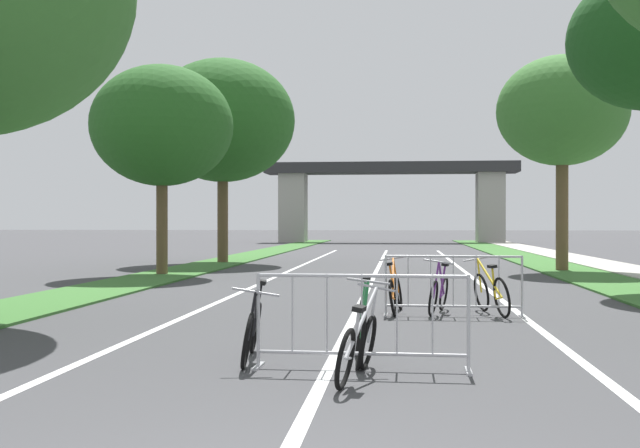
% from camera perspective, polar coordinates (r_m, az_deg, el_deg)
% --- Properties ---
extents(grass_verge_left, '(2.08, 70.50, 0.05)m').
position_cam_1_polar(grass_verge_left, '(33.49, -6.29, -2.58)').
color(grass_verge_left, '#386B2D').
rests_on(grass_verge_left, ground).
extents(grass_verge_right, '(2.08, 70.50, 0.05)m').
position_cam_1_polar(grass_verge_right, '(33.19, 15.35, -2.61)').
color(grass_verge_right, '#386B2D').
rests_on(grass_verge_right, ground).
extents(sidewalk_path_right, '(1.92, 70.50, 0.08)m').
position_cam_1_polar(sidewalk_path_right, '(33.58, 18.72, -2.55)').
color(sidewalk_path_right, '#ADA89E').
rests_on(sidewalk_path_right, ground).
extents(lane_stripe_center, '(0.14, 40.78, 0.01)m').
position_cam_1_polar(lane_stripe_center, '(24.32, 4.00, -3.66)').
color(lane_stripe_center, silver).
rests_on(lane_stripe_center, ground).
extents(lane_stripe_right_lane, '(0.14, 40.78, 0.01)m').
position_cam_1_polar(lane_stripe_right_lane, '(24.40, 10.77, -3.65)').
color(lane_stripe_right_lane, silver).
rests_on(lane_stripe_right_lane, ground).
extents(lane_stripe_left_lane, '(0.14, 40.78, 0.01)m').
position_cam_1_polar(lane_stripe_left_lane, '(24.58, -2.71, -3.62)').
color(lane_stripe_left_lane, silver).
rests_on(lane_stripe_left_lane, ground).
extents(overpass_bridge, '(19.74, 3.16, 6.29)m').
position_cam_1_polar(overpass_bridge, '(62.18, 5.13, 2.59)').
color(overpass_bridge, '#2D2D30').
rests_on(overpass_bridge, ground).
extents(tree_left_cypress_far, '(4.31, 4.31, 6.37)m').
position_cam_1_polar(tree_left_cypress_far, '(24.45, -11.40, 6.98)').
color(tree_left_cypress_far, brown).
rests_on(tree_left_cypress_far, ground).
extents(tree_left_pine_far, '(5.68, 5.68, 8.02)m').
position_cam_1_polar(tree_left_pine_far, '(31.30, -7.08, 7.43)').
color(tree_left_pine_far, brown).
rests_on(tree_left_pine_far, ground).
extents(tree_right_maple_mid, '(4.23, 4.23, 7.06)m').
position_cam_1_polar(tree_right_maple_mid, '(27.04, 17.17, 7.81)').
color(tree_right_maple_mid, brown).
rests_on(tree_right_maple_mid, ground).
extents(crowd_barrier_nearest, '(2.37, 0.49, 1.05)m').
position_cam_1_polar(crowd_barrier_nearest, '(8.65, 3.04, -7.15)').
color(crowd_barrier_nearest, '#ADADB2').
rests_on(crowd_barrier_nearest, ground).
extents(crowd_barrier_second, '(2.36, 0.45, 1.05)m').
position_cam_1_polar(crowd_barrier_second, '(13.63, 9.65, -4.48)').
color(crowd_barrier_second, '#ADADB2').
rests_on(crowd_barrier_second, ground).
extents(bicycle_yellow_0, '(0.73, 1.69, 1.01)m').
position_cam_1_polar(bicycle_yellow_0, '(14.03, 12.31, -4.90)').
color(bicycle_yellow_0, black).
rests_on(bicycle_yellow_0, ground).
extents(bicycle_black_1, '(0.55, 1.70, 0.93)m').
position_cam_1_polar(bicycle_black_1, '(9.23, -4.92, -7.68)').
color(bicycle_black_1, black).
rests_on(bicycle_black_1, ground).
extents(bicycle_green_2, '(0.48, 1.66, 1.01)m').
position_cam_1_polar(bicycle_green_2, '(9.15, 2.96, -7.61)').
color(bicycle_green_2, black).
rests_on(bicycle_green_2, ground).
extents(bicycle_orange_3, '(0.49, 1.73, 1.00)m').
position_cam_1_polar(bicycle_orange_3, '(14.00, 5.49, -4.99)').
color(bicycle_orange_3, black).
rests_on(bicycle_orange_3, ground).
extents(bicycle_purple_4, '(0.53, 1.59, 0.99)m').
position_cam_1_polar(bicycle_purple_4, '(14.07, 8.64, -4.98)').
color(bicycle_purple_4, black).
rests_on(bicycle_purple_4, ground).
extents(bicycle_silver_5, '(0.60, 1.69, 0.96)m').
position_cam_1_polar(bicycle_silver_5, '(8.14, 2.77, -8.86)').
color(bicycle_silver_5, black).
rests_on(bicycle_silver_5, ground).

